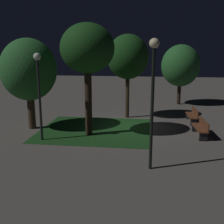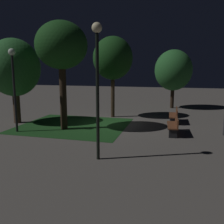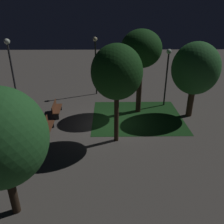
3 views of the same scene
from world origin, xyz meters
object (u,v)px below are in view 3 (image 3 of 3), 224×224
tree_back_right (141,50)px  tree_right_canopy (0,138)px  tree_lawn_side (195,69)px  lamp_post_plaza_west (167,68)px  bench_near_trees (56,108)px  lamp_post_near_wall (96,57)px  lamp_post_path_center (12,67)px  tree_near_wall (117,73)px  bench_back_row (47,127)px

tree_back_right → tree_right_canopy: bearing=-31.9°
tree_lawn_side → lamp_post_plaza_west: (-1.93, -1.34, -0.39)m
bench_near_trees → tree_back_right: bearing=94.7°
bench_near_trees → tree_lawn_side: size_ratio=0.36×
bench_near_trees → tree_right_canopy: (8.57, 0.26, 2.67)m
tree_lawn_side → lamp_post_near_wall: (-4.65, -6.74, -0.07)m
tree_right_canopy → lamp_post_path_center: (-8.22, -2.72, 0.36)m
tree_right_canopy → lamp_post_plaza_west: tree_right_canopy is taller
tree_lawn_side → lamp_post_path_center: size_ratio=0.96×
tree_lawn_side → lamp_post_path_center: bearing=-89.6°
tree_right_canopy → lamp_post_plaza_west: size_ratio=1.12×
tree_near_wall → lamp_post_near_wall: tree_near_wall is taller
tree_lawn_side → lamp_post_path_center: (0.07, -11.86, 0.17)m
bench_near_trees → tree_right_canopy: size_ratio=0.38×
bench_back_row → tree_near_wall: size_ratio=0.33×
bench_back_row → lamp_post_near_wall: size_ratio=0.37×
lamp_post_path_center → lamp_post_near_wall: bearing=132.7°
bench_near_trees → tree_lawn_side: 9.83m
bench_back_row → tree_right_canopy: 6.38m
tree_right_canopy → lamp_post_near_wall: 13.17m
lamp_post_path_center → tree_lawn_side: bearing=90.4°
lamp_post_near_wall → tree_near_wall: bearing=10.7°
bench_near_trees → lamp_post_near_wall: (-4.38, 2.66, 2.79)m
tree_near_wall → lamp_post_near_wall: bearing=-169.3°
lamp_post_path_center → lamp_post_near_wall: 6.97m
lamp_post_path_center → lamp_post_plaza_west: (-2.00, 10.52, -0.56)m
tree_right_canopy → tree_near_wall: tree_near_wall is taller
tree_back_right → lamp_post_near_wall: (-3.90, -3.23, -1.17)m
tree_right_canopy → tree_back_right: 10.74m
lamp_post_near_wall → tree_lawn_side: bearing=55.4°
tree_near_wall → tree_back_right: size_ratio=0.94×
tree_back_right → lamp_post_near_wall: bearing=-140.3°
bench_back_row → tree_right_canopy: tree_right_canopy is taller
bench_near_trees → tree_near_wall: size_ratio=0.34×
tree_right_canopy → lamp_post_plaza_west: (-10.23, 7.80, -0.20)m
tree_back_right → lamp_post_plaza_west: size_ratio=1.34×
bench_near_trees → tree_right_canopy: 8.98m
tree_right_canopy → bench_near_trees: bearing=-178.3°
bench_back_row → tree_lawn_side: bearing=104.9°
tree_right_canopy → lamp_post_path_center: bearing=-161.7°
lamp_post_plaza_west → bench_back_row: bearing=-61.2°
tree_lawn_side → tree_right_canopy: bearing=-47.8°
tree_back_right → lamp_post_plaza_west: 2.88m
bench_near_trees → lamp_post_near_wall: lamp_post_near_wall is taller
tree_lawn_side → tree_near_wall: size_ratio=0.94×
tree_back_right → lamp_post_plaza_west: tree_back_right is taller
bench_near_trees → tree_near_wall: tree_near_wall is taller
tree_lawn_side → lamp_post_near_wall: tree_lawn_side is taller
bench_near_trees → lamp_post_plaza_west: bearing=101.6°
lamp_post_plaza_west → lamp_post_path_center: bearing=-79.2°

